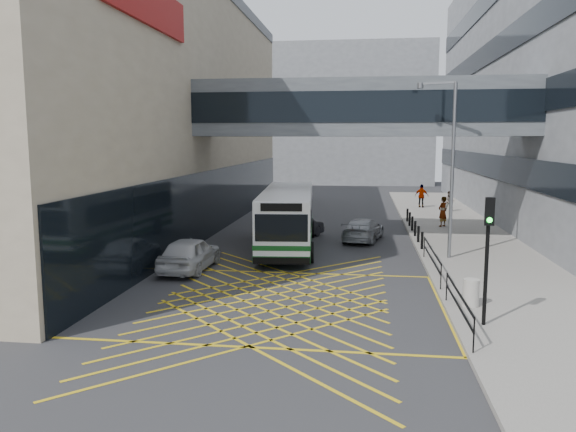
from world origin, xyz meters
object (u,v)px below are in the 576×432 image
at_px(litter_bin, 471,293).
at_px(pedestrian_c, 422,196).
at_px(traffic_light, 488,243).
at_px(car_dark, 299,227).
at_px(bus, 288,217).
at_px(street_lamp, 449,159).
at_px(pedestrian_a, 443,212).
at_px(car_white, 190,253).
at_px(pedestrian_b, 450,201).
at_px(car_silver, 363,229).

xyz_separation_m(litter_bin, pedestrian_c, (1.15, 28.46, 0.50)).
bearing_deg(traffic_light, car_dark, 122.87).
height_order(bus, pedestrian_c, bus).
relative_size(street_lamp, pedestrian_a, 4.25).
bearing_deg(car_dark, street_lamp, 167.51).
distance_m(traffic_light, street_lamp, 10.46).
relative_size(car_dark, litter_bin, 4.53).
xyz_separation_m(car_white, pedestrian_c, (12.53, 23.94, 0.35)).
distance_m(traffic_light, litter_bin, 2.97).
bearing_deg(litter_bin, bus, 126.67).
bearing_deg(pedestrian_c, pedestrian_b, 147.36).
height_order(litter_bin, pedestrian_b, pedestrian_b).
xyz_separation_m(car_white, litter_bin, (11.38, -4.51, -0.15)).
bearing_deg(car_dark, bus, 105.00).
xyz_separation_m(street_lamp, pedestrian_c, (0.88, 20.31, -3.80)).
relative_size(litter_bin, pedestrian_b, 0.58).
bearing_deg(litter_bin, traffic_light, -89.53).
height_order(car_silver, pedestrian_b, pedestrian_b).
distance_m(bus, pedestrian_c, 20.15).
bearing_deg(bus, street_lamp, -20.43).
distance_m(traffic_light, pedestrian_b, 28.31).
relative_size(street_lamp, pedestrian_c, 4.33).
relative_size(car_white, pedestrian_a, 2.48).
xyz_separation_m(car_white, car_silver, (7.69, 8.48, -0.08)).
relative_size(traffic_light, street_lamp, 0.48).
relative_size(traffic_light, litter_bin, 4.24).
distance_m(traffic_light, pedestrian_a, 20.25).
bearing_deg(pedestrian_c, street_lamp, 106.66).
relative_size(pedestrian_a, pedestrian_c, 1.02).
height_order(street_lamp, litter_bin, street_lamp).
xyz_separation_m(car_white, car_dark, (3.95, 8.74, -0.11)).
bearing_deg(car_dark, pedestrian_c, -98.39).
bearing_deg(car_silver, traffic_light, 114.96).
distance_m(car_dark, car_silver, 3.75).
height_order(traffic_light, pedestrian_c, traffic_light).
bearing_deg(pedestrian_c, traffic_light, 107.01).
relative_size(street_lamp, pedestrian_b, 5.20).
bearing_deg(pedestrian_b, bus, -122.18).
relative_size(litter_bin, pedestrian_c, 0.49).
distance_m(car_dark, pedestrian_a, 10.12).
relative_size(bus, pedestrian_b, 7.12).
relative_size(bus, car_dark, 2.69).
distance_m(street_lamp, litter_bin, 9.21).
bearing_deg(car_silver, car_dark, 7.18).
bearing_deg(litter_bin, car_silver, 105.86).
distance_m(car_white, street_lamp, 12.89).
relative_size(bus, car_silver, 2.55).
height_order(traffic_light, pedestrian_b, traffic_light).
bearing_deg(street_lamp, pedestrian_c, 108.39).
height_order(car_dark, pedestrian_c, pedestrian_c).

